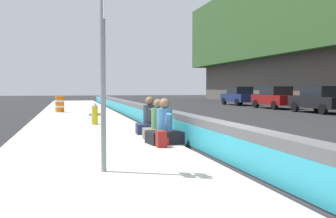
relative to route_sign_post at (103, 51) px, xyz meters
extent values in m
plane|color=#232326|center=(0.51, -2.64, -2.21)|extent=(160.00, 160.00, 0.00)
cube|color=#B5B2A8|center=(0.51, 0.01, -2.14)|extent=(80.00, 4.40, 0.14)
cube|color=#545456|center=(0.51, -2.64, -1.79)|extent=(76.00, 0.44, 0.85)
cube|color=teal|center=(0.51, -2.42, -1.83)|extent=(74.48, 0.01, 0.54)
cylinder|color=gray|center=(0.00, 0.00, -0.27)|extent=(0.09, 0.09, 3.60)
cube|color=white|center=(0.00, -0.02, 0.73)|extent=(0.44, 0.02, 0.36)
cube|color=#1956AD|center=(0.00, -0.03, 0.73)|extent=(0.30, 0.01, 0.10)
cylinder|color=gold|center=(9.18, -0.42, -1.71)|extent=(0.24, 0.24, 0.72)
cone|color=gray|center=(9.18, -0.42, -1.27)|extent=(0.26, 0.26, 0.16)
cylinder|color=gray|center=(9.18, -0.59, -1.68)|extent=(0.10, 0.12, 0.10)
cylinder|color=gray|center=(9.18, -0.25, -1.68)|extent=(0.10, 0.12, 0.10)
cube|color=black|center=(3.16, -1.83, -1.91)|extent=(0.82, 0.93, 0.32)
cylinder|color=#427FB7|center=(3.16, -1.83, -1.45)|extent=(0.41, 0.41, 0.60)
sphere|color=#8E6647|center=(3.16, -1.83, -1.02)|extent=(0.26, 0.26, 0.26)
cylinder|color=#427FB7|center=(3.38, -1.80, -1.51)|extent=(0.32, 0.18, 0.53)
cylinder|color=#427FB7|center=(2.94, -1.86, -1.51)|extent=(0.32, 0.18, 0.53)
cube|color=#706651|center=(4.07, -1.86, -1.92)|extent=(0.73, 0.85, 0.31)
cylinder|color=#4C8951|center=(4.07, -1.86, -1.48)|extent=(0.39, 0.39, 0.58)
sphere|color=#8E6647|center=(4.07, -1.86, -1.06)|extent=(0.25, 0.25, 0.25)
cylinder|color=#4C8951|center=(4.29, -1.87, -1.54)|extent=(0.30, 0.15, 0.51)
cylinder|color=#4C8951|center=(3.86, -1.85, -1.54)|extent=(0.30, 0.15, 0.51)
cube|color=#23284C|center=(5.51, -1.90, -1.91)|extent=(0.77, 0.89, 0.31)
cylinder|color=#333842|center=(5.51, -1.90, -1.46)|extent=(0.40, 0.40, 0.59)
sphere|color=#8E6647|center=(5.51, -1.90, -1.03)|extent=(0.26, 0.26, 0.26)
cylinder|color=#333842|center=(5.73, -1.92, -1.52)|extent=(0.31, 0.16, 0.52)
cylinder|color=#333842|center=(5.29, -1.89, -1.52)|extent=(0.31, 0.16, 0.52)
cube|color=maroon|center=(2.56, -1.60, -1.87)|extent=(0.32, 0.22, 0.40)
cube|color=maroon|center=(2.56, -1.74, -1.93)|extent=(0.22, 0.06, 0.20)
cylinder|color=orange|center=(18.03, 1.09, -1.60)|extent=(0.52, 0.52, 0.95)
cylinder|color=white|center=(18.03, 1.09, -1.41)|extent=(0.54, 0.54, 0.10)
cylinder|color=white|center=(18.03, 1.09, -1.74)|extent=(0.54, 0.54, 0.10)
cube|color=black|center=(15.51, -14.93, -1.52)|extent=(4.56, 1.97, 0.72)
cube|color=black|center=(15.41, -14.93, -0.83)|extent=(2.26, 1.70, 0.66)
cylinder|color=black|center=(16.92, -14.01, -1.88)|extent=(0.67, 0.24, 0.66)
cylinder|color=black|center=(16.98, -15.74, -1.88)|extent=(0.67, 0.24, 0.66)
cylinder|color=black|center=(14.04, -14.12, -1.88)|extent=(0.67, 0.24, 0.66)
cube|color=maroon|center=(21.10, -14.84, -1.52)|extent=(4.53, 1.87, 0.72)
cube|color=black|center=(21.00, -14.84, -0.83)|extent=(2.23, 1.66, 0.66)
cylinder|color=black|center=(22.53, -13.96, -1.88)|extent=(0.66, 0.23, 0.66)
cylinder|color=black|center=(22.56, -15.68, -1.88)|extent=(0.66, 0.23, 0.66)
cylinder|color=black|center=(19.65, -14.00, -1.88)|extent=(0.66, 0.23, 0.66)
cylinder|color=black|center=(19.68, -15.73, -1.88)|extent=(0.66, 0.23, 0.66)
cube|color=navy|center=(27.53, -14.72, -1.52)|extent=(4.55, 1.94, 0.72)
cube|color=black|center=(27.43, -14.72, -0.83)|extent=(2.25, 1.69, 0.66)
cylinder|color=black|center=(28.95, -13.81, -1.88)|extent=(0.67, 0.24, 0.66)
cylinder|color=black|center=(29.00, -15.54, -1.88)|extent=(0.67, 0.24, 0.66)
cylinder|color=black|center=(26.07, -13.90, -1.88)|extent=(0.67, 0.24, 0.66)
cylinder|color=black|center=(26.12, -15.63, -1.88)|extent=(0.67, 0.24, 0.66)
camera|label=1|loc=(-7.00, 0.59, -0.63)|focal=43.15mm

